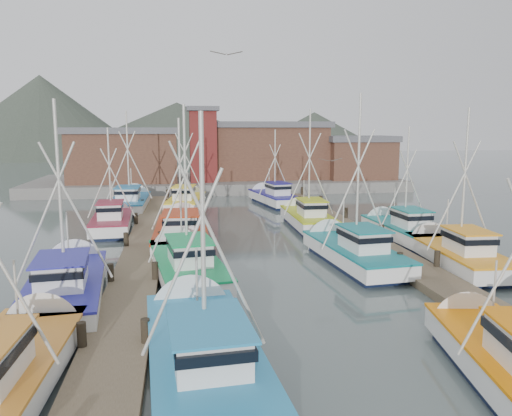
{
  "coord_description": "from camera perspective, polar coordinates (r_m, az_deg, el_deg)",
  "views": [
    {
      "loc": [
        -4.79,
        -24.77,
        7.32
      ],
      "look_at": [
        -0.29,
        4.32,
        2.6
      ],
      "focal_mm": 35.0,
      "sensor_mm": 36.0,
      "label": 1
    }
  ],
  "objects": [
    {
      "name": "boat_4",
      "position": [
        25.18,
        -8.12,
        -6.27
      ],
      "size": [
        4.06,
        9.53,
        9.22
      ],
      "rotation": [
        0.0,
        0.0,
        0.14
      ],
      "color": "#0F1935",
      "rests_on": "ground"
    },
    {
      "name": "boat_8",
      "position": [
        32.69,
        -8.51,
        -2.71
      ],
      "size": [
        3.7,
        10.36,
        8.9
      ],
      "rotation": [
        0.0,
        0.0,
        -0.02
      ],
      "color": "#0F1935",
      "rests_on": "ground"
    },
    {
      "name": "boat_13",
      "position": [
        48.63,
        1.88,
        1.25
      ],
      "size": [
        4.04,
        8.94,
        7.9
      ],
      "rotation": [
        0.0,
        0.0,
        0.17
      ],
      "color": "#0F1935",
      "rests_on": "ground"
    },
    {
      "name": "lookout_tower",
      "position": [
        57.87,
        -6.07,
        7.3
      ],
      "size": [
        3.6,
        3.6,
        8.5
      ],
      "color": "maroon",
      "rests_on": "quay"
    },
    {
      "name": "boat_2",
      "position": [
        16.21,
        -26.4,
        -16.08
      ],
      "size": [
        3.18,
        8.98,
        7.51
      ],
      "rotation": [
        0.0,
        0.0,
        -0.04
      ],
      "color": "#0F1935",
      "rests_on": "ground"
    },
    {
      "name": "gull_far",
      "position": [
        32.04,
        8.5,
        5.43
      ],
      "size": [
        1.55,
        0.62,
        0.24
      ],
      "rotation": [
        0.0,
        0.0,
        0.1
      ],
      "color": "gray",
      "rests_on": "ground"
    },
    {
      "name": "shed_left",
      "position": [
        60.17,
        -14.79,
        5.97
      ],
      "size": [
        12.72,
        8.48,
        6.2
      ],
      "color": "brown",
      "rests_on": "quay"
    },
    {
      "name": "boat_9",
      "position": [
        37.64,
        5.78,
        -1.09
      ],
      "size": [
        3.73,
        8.64,
        9.41
      ],
      "rotation": [
        0.0,
        0.0,
        -0.01
      ],
      "color": "#0F1935",
      "rests_on": "ground"
    },
    {
      "name": "dock_left",
      "position": [
        29.76,
        -12.84,
        -4.94
      ],
      "size": [
        2.3,
        46.0,
        1.5
      ],
      "color": "brown",
      "rests_on": "ground"
    },
    {
      "name": "boat_14",
      "position": [
        46.99,
        -14.13,
        0.71
      ],
      "size": [
        4.03,
        9.85,
        9.71
      ],
      "rotation": [
        0.0,
        0.0,
        -0.02
      ],
      "color": "#0F1935",
      "rests_on": "ground"
    },
    {
      "name": "boat_12",
      "position": [
        46.28,
        -7.94,
        0.77
      ],
      "size": [
        4.02,
        9.08,
        9.36
      ],
      "rotation": [
        0.0,
        0.0,
        -0.16
      ],
      "color": "#0F1935",
      "rests_on": "ground"
    },
    {
      "name": "boat_0",
      "position": [
        15.78,
        -6.21,
        -15.82
      ],
      "size": [
        3.8,
        10.12,
        8.68
      ],
      "rotation": [
        0.0,
        0.0,
        0.07
      ],
      "color": "#0F1935",
      "rests_on": "ground"
    },
    {
      "name": "boat_1",
      "position": [
        16.9,
        26.45,
        -15.02
      ],
      "size": [
        3.84,
        8.52,
        8.12
      ],
      "rotation": [
        0.0,
        0.0,
        -0.17
      ],
      "color": "#0F1935",
      "rests_on": "ground"
    },
    {
      "name": "boat_11",
      "position": [
        34.52,
        16.09,
        -2.34
      ],
      "size": [
        3.31,
        8.47,
        8.09
      ],
      "rotation": [
        0.0,
        0.0,
        0.04
      ],
      "color": "#0F1935",
      "rests_on": "ground"
    },
    {
      "name": "boat_10",
      "position": [
        37.71,
        -16.08,
        -1.39
      ],
      "size": [
        3.32,
        8.5,
        8.03
      ],
      "rotation": [
        0.0,
        0.0,
        0.05
      ],
      "color": "#0F1935",
      "rests_on": "ground"
    },
    {
      "name": "shed_right",
      "position": [
        62.78,
        11.59,
        5.74
      ],
      "size": [
        8.48,
        6.36,
        5.2
      ],
      "color": "brown",
      "rests_on": "quay"
    },
    {
      "name": "distant_hills",
      "position": [
        147.76,
        -11.94,
        6.07
      ],
      "size": [
        175.0,
        140.0,
        42.0
      ],
      "color": "#434C3F",
      "rests_on": "ground"
    },
    {
      "name": "boat_5",
      "position": [
        27.92,
        10.69,
        -4.8
      ],
      "size": [
        3.92,
        9.32,
        9.86
      ],
      "rotation": [
        0.0,
        0.0,
        0.09
      ],
      "color": "#0F1935",
      "rests_on": "ground"
    },
    {
      "name": "boat_7",
      "position": [
        28.94,
        21.62,
        -4.8
      ],
      "size": [
        3.66,
        8.73,
        9.06
      ],
      "rotation": [
        0.0,
        0.0,
        -0.06
      ],
      "color": "#0F1935",
      "rests_on": "ground"
    },
    {
      "name": "shed_center",
      "position": [
        62.76,
        1.12,
        6.7
      ],
      "size": [
        14.84,
        9.54,
        6.9
      ],
      "color": "brown",
      "rests_on": "quay"
    },
    {
      "name": "boat_6",
      "position": [
        23.23,
        -20.73,
        -8.1
      ],
      "size": [
        3.87,
        9.7,
        9.3
      ],
      "rotation": [
        0.0,
        0.0,
        0.1
      ],
      "color": "#0F1935",
      "rests_on": "ground"
    },
    {
      "name": "gull_near",
      "position": [
        24.7,
        -3.41,
        17.21
      ],
      "size": [
        1.55,
        0.63,
        0.24
      ],
      "rotation": [
        0.0,
        0.0,
        -0.12
      ],
      "color": "gray",
      "rests_on": "ground"
    },
    {
      "name": "quay",
      "position": [
        62.32,
        -4.34,
        2.89
      ],
      "size": [
        44.0,
        16.0,
        1.2
      ],
      "primitive_type": "cube",
      "color": "gray",
      "rests_on": "ground"
    },
    {
      "name": "ground",
      "position": [
        26.27,
        2.08,
        -7.08
      ],
      "size": [
        260.0,
        260.0,
        0.0
      ],
      "primitive_type": "plane",
      "color": "#44524F",
      "rests_on": "ground"
    },
    {
      "name": "dock_right",
      "position": [
        31.94,
        13.15,
        -4.0
      ],
      "size": [
        2.3,
        46.0,
        1.5
      ],
      "color": "brown",
      "rests_on": "ground"
    }
  ]
}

